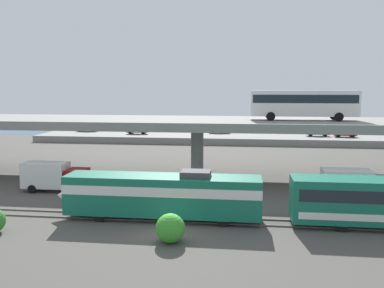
% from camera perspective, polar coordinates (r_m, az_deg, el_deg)
% --- Properties ---
extents(ground_plane, '(260.00, 260.00, 0.00)m').
position_cam_1_polar(ground_plane, '(30.95, -3.46, -12.75)').
color(ground_plane, '#4C4944').
extents(rail_strip_near, '(110.00, 0.12, 0.12)m').
position_cam_1_polar(rail_strip_near, '(33.95, -2.45, -10.74)').
color(rail_strip_near, '#59544C').
rests_on(rail_strip_near, ground_plane).
extents(rail_strip_far, '(110.00, 0.12, 0.12)m').
position_cam_1_polar(rail_strip_far, '(35.34, -2.05, -9.98)').
color(rail_strip_far, '#59544C').
rests_on(rail_strip_far, ground_plane).
extents(train_locomotive, '(17.27, 3.04, 4.18)m').
position_cam_1_polar(train_locomotive, '(34.39, -5.44, -6.82)').
color(train_locomotive, '#14664C').
rests_on(train_locomotive, ground_plane).
extents(highway_overpass, '(96.00, 11.73, 7.14)m').
position_cam_1_polar(highway_overpass, '(48.96, 0.73, 2.75)').
color(highway_overpass, gray).
rests_on(highway_overpass, ground_plane).
extents(transit_bus_on_overpass, '(12.00, 2.68, 3.40)m').
position_cam_1_polar(transit_bus_on_overpass, '(48.78, 15.19, 5.61)').
color(transit_bus_on_overpass, silver).
rests_on(transit_bus_on_overpass, highway_overpass).
extents(service_truck_west, '(6.80, 2.46, 3.04)m').
position_cam_1_polar(service_truck_west, '(42.71, 21.79, -5.21)').
color(service_truck_west, '#515459').
rests_on(service_truck_west, ground_plane).
extents(service_truck_east, '(6.80, 2.46, 3.04)m').
position_cam_1_polar(service_truck_east, '(45.73, -18.65, -4.22)').
color(service_truck_east, maroon).
rests_on(service_truck_east, ground_plane).
extents(pier_parking_lot, '(72.50, 13.34, 1.28)m').
position_cam_1_polar(pier_parking_lot, '(84.27, 3.34, 0.88)').
color(pier_parking_lot, gray).
rests_on(pier_parking_lot, ground_plane).
extents(parked_car_0, '(4.26, 1.92, 1.50)m').
position_cam_1_polar(parked_car_0, '(85.19, 20.48, 1.43)').
color(parked_car_0, maroon).
rests_on(parked_car_0, pier_parking_lot).
extents(parked_car_1, '(4.29, 1.88, 1.50)m').
position_cam_1_polar(parked_car_1, '(86.67, 3.78, 2.02)').
color(parked_car_1, '#9E998C').
rests_on(parked_car_1, pier_parking_lot).
extents(parked_car_2, '(4.46, 1.83, 1.50)m').
position_cam_1_polar(parked_car_2, '(84.81, 17.00, 1.56)').
color(parked_car_2, '#B7B7BC').
rests_on(parked_car_2, pier_parking_lot).
extents(parked_car_3, '(4.49, 1.87, 1.50)m').
position_cam_1_polar(parked_car_3, '(92.98, -14.30, 2.19)').
color(parked_car_3, navy).
rests_on(parked_car_3, pier_parking_lot).
extents(parked_car_4, '(4.39, 1.91, 1.50)m').
position_cam_1_polar(parked_car_4, '(85.82, -7.61, 1.90)').
color(parked_car_4, '#9E998C').
rests_on(parked_car_4, pier_parking_lot).
extents(harbor_water, '(140.00, 36.00, 0.01)m').
position_cam_1_polar(harbor_water, '(107.16, 4.14, 2.03)').
color(harbor_water, '#385B7A').
rests_on(harbor_water, ground_plane).
extents(shrub_right, '(2.09, 2.09, 2.09)m').
position_cam_1_polar(shrub_right, '(29.54, -3.04, -11.61)').
color(shrub_right, '#338B29').
rests_on(shrub_right, ground_plane).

